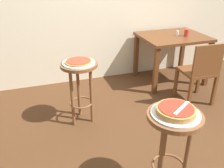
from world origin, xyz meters
The scene contains 12 objects.
ground_plane centered at (0.00, 0.00, 0.00)m, with size 6.00×6.00×0.00m, color #4C2D19.
stool_foreground centered at (-0.22, -0.73, 0.55)m, with size 0.41×0.41×0.74m.
serving_plate_foreground centered at (-0.22, -0.73, 0.75)m, with size 0.36×0.36×0.01m, color silver.
pizza_foreground centered at (-0.22, -0.73, 0.77)m, with size 0.28×0.28×0.05m.
stool_middle centered at (-0.68, 0.47, 0.55)m, with size 0.41×0.41×0.74m.
serving_plate_middle centered at (-0.68, 0.47, 0.75)m, with size 0.36×0.36×0.01m, color silver.
pizza_middle centered at (-0.68, 0.47, 0.76)m, with size 0.29×0.29×0.02m.
dining_table centered at (0.90, 1.16, 0.62)m, with size 0.97×0.79×0.73m.
cup_near_edge centered at (1.06, 1.06, 0.79)m, with size 0.07×0.07×0.11m, color red.
condiment_shaker centered at (0.96, 1.14, 0.77)m, with size 0.04×0.04×0.07m, color white.
wooden_chair centered at (0.88, 0.40, 0.47)m, with size 0.42×0.42×0.85m.
pizza_server_knife centered at (-0.19, -0.75, 0.80)m, with size 0.22×0.02×0.01m, color silver.
Camera 1 is at (-1.12, -1.99, 1.72)m, focal length 39.37 mm.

